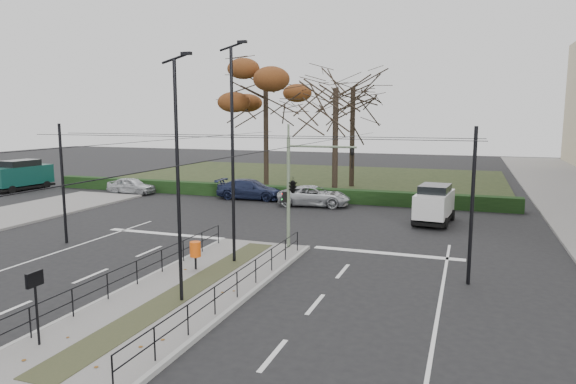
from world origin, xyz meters
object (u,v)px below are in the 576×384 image
streetlamp_median_far (233,153)px  bare_tree_near (336,96)px  litter_bin (195,250)px  streetlamp_median_near (178,179)px  traffic_light (295,184)px  info_panel (35,288)px  bare_tree_center (353,95)px  green_van (21,175)px  parked_car_fourth (314,196)px  white_van (434,203)px  parked_car_third (250,189)px  rust_tree (266,82)px  parked_car_first (131,186)px

streetlamp_median_far → bare_tree_near: size_ratio=0.83×
litter_bin → streetlamp_median_near: streetlamp_median_near is taller
traffic_light → streetlamp_median_far: (-1.68, -3.10, 1.65)m
info_panel → litter_bin: bearing=85.8°
traffic_light → bare_tree_center: bearing=95.6°
green_van → bare_tree_near: 27.74m
streetlamp_median_near → parked_car_fourth: bearing=93.7°
parked_car_fourth → bare_tree_center: 12.86m
traffic_light → white_van: bearing=56.1°
parked_car_third → white_van: (13.97, -4.61, 0.45)m
streetlamp_median_near → parked_car_fourth: (-1.30, 20.09, -3.61)m
traffic_light → parked_car_fourth: (-2.62, 12.08, -2.48)m
info_panel → green_van: size_ratio=0.38×
streetlamp_median_far → green_van: size_ratio=1.70×
litter_bin → green_van: bearing=148.7°
streetlamp_median_near → green_van: 33.43m
green_van → rust_tree: 22.58m
traffic_light → litter_bin: traffic_light is taller
info_panel → rust_tree: size_ratio=0.17×
parked_car_first → bare_tree_near: size_ratio=0.36×
litter_bin → green_van: 30.34m
info_panel → parked_car_fourth: bearing=88.5°
info_panel → white_van: 22.91m
streetlamp_median_near → streetlamp_median_far: streetlamp_median_far is taller
parked_car_fourth → bare_tree_near: bare_tree_near is taller
white_van → bare_tree_near: 12.43m
info_panel → white_van: (9.09, 21.02, -0.56)m
streetlamp_median_near → rust_tree: rust_tree is taller
parked_car_fourth → streetlamp_median_near: bearing=177.6°
litter_bin → streetlamp_median_near: bearing=-67.7°
parked_car_first → parked_car_fourth: parked_car_fourth is taller
white_van → rust_tree: 21.05m
streetlamp_median_near → parked_car_third: streetlamp_median_near is taller
traffic_light → bare_tree_near: (-2.04, 15.67, 4.66)m
parked_car_first → bare_tree_near: bare_tree_near is taller
litter_bin → parked_car_fourth: 16.76m
streetlamp_median_far → green_van: streetlamp_median_far is taller
parked_car_fourth → bare_tree_center: bare_tree_center is taller
info_panel → bare_tree_center: 35.44m
info_panel → bare_tree_near: (1.20, 27.98, 6.08)m
white_van → litter_bin: bearing=-122.5°
parked_car_third → white_van: size_ratio=1.18×
litter_bin → parked_car_fourth: size_ratio=0.22×
rust_tree → bare_tree_near: (7.62, -4.75, -1.45)m
traffic_light → streetlamp_median_far: streetlamp_median_far is taller
streetlamp_median_far → parked_car_fourth: (-0.94, 15.18, -4.12)m
traffic_light → bare_tree_center: (-2.23, 22.53, 5.02)m
traffic_light → white_van: traffic_light is taller
streetlamp_median_near → green_van: streetlamp_median_near is taller
traffic_light → parked_car_fourth: 12.60m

